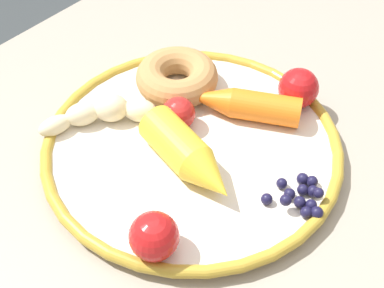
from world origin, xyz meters
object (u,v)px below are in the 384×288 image
object	(u,v)px
carrot_orange	(243,104)
donut	(179,75)
dining_table	(254,196)
carrot_yellow	(189,157)
banana	(111,113)
tomato_far	(178,114)
plate	(192,146)
tomato_near	(300,89)
blueberry_pile	(301,196)
tomato_mid	(154,236)

from	to	relation	value
carrot_orange	donut	world-z (taller)	same
dining_table	carrot_yellow	bearing A→B (deg)	162.59
carrot_orange	banana	bearing A→B (deg)	134.19
dining_table	tomato_far	xyz separation A→B (m)	(-0.05, 0.08, 0.12)
plate	donut	distance (m)	0.09
carrot_orange	dining_table	bearing A→B (deg)	-107.44
plate	tomato_near	xyz separation A→B (m)	(0.12, -0.05, 0.02)
dining_table	blueberry_pile	bearing A→B (deg)	-122.01
tomato_mid	carrot_orange	bearing A→B (deg)	13.12
donut	tomato_near	distance (m)	0.13
plate	tomato_mid	bearing A→B (deg)	-154.16
tomato_near	tomato_far	distance (m)	0.13
donut	tomato_far	bearing A→B (deg)	-139.74
blueberry_pile	tomato_mid	world-z (taller)	tomato_mid
banana	carrot_orange	distance (m)	0.14
carrot_yellow	plate	bearing A→B (deg)	35.69
blueberry_pile	tomato_far	size ratio (longest dim) A/B	1.59
dining_table	blueberry_pile	xyz separation A→B (m)	(-0.05, -0.08, 0.11)
tomato_near	plate	bearing A→B (deg)	157.69
banana	donut	world-z (taller)	donut
tomato_mid	tomato_near	bearing A→B (deg)	1.71
carrot_orange	donut	distance (m)	0.08
donut	tomato_mid	distance (m)	0.22
banana	tomato_mid	distance (m)	0.17
plate	carrot_orange	world-z (taller)	carrot_orange
tomato_far	carrot_orange	bearing A→B (deg)	-36.68
carrot_orange	donut	xyz separation A→B (m)	(-0.01, 0.08, 0.00)
banana	tomato_mid	world-z (taller)	tomato_mid
dining_table	carrot_orange	xyz separation A→B (m)	(0.01, 0.03, 0.12)
carrot_yellow	donut	distance (m)	0.13
plate	banana	distance (m)	0.09
banana	carrot_yellow	world-z (taller)	carrot_yellow
tomato_near	tomato_far	size ratio (longest dim) A/B	1.24
tomato_near	carrot_yellow	bearing A→B (deg)	169.19
carrot_yellow	donut	world-z (taller)	carrot_yellow
plate	tomato_near	bearing A→B (deg)	-22.31
donut	tomato_mid	world-z (taller)	tomato_mid
plate	blueberry_pile	distance (m)	0.12
carrot_yellow	donut	size ratio (longest dim) A/B	1.34
blueberry_pile	tomato_mid	size ratio (longest dim) A/B	1.30
carrot_orange	plate	bearing A→B (deg)	168.45
carrot_orange	donut	size ratio (longest dim) A/B	1.33
dining_table	banana	size ratio (longest dim) A/B	10.53
dining_table	donut	xyz separation A→B (m)	(0.00, 0.12, 0.12)
dining_table	plate	xyz separation A→B (m)	(-0.06, 0.05, 0.10)
plate	donut	size ratio (longest dim) A/B	3.34
banana	carrot_orange	size ratio (longest dim) A/B	0.95
carrot_orange	donut	bearing A→B (deg)	94.92
carrot_yellow	tomato_far	distance (m)	0.06
dining_table	plate	world-z (taller)	plate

